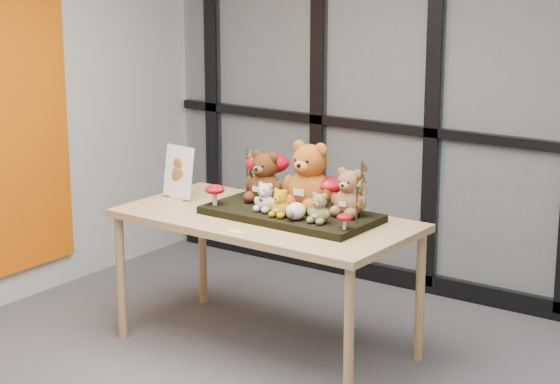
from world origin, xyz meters
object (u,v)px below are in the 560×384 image
Objects in this scene: display_table at (266,228)px; plush_cream_hedgehog at (296,210)px; mushroom_back_right at (330,192)px; bear_beige_small at (320,206)px; bear_tan_back at (350,190)px; sign_holder at (178,174)px; bear_white_bow at (265,195)px; mushroom_front_left at (215,194)px; bear_pooh_yellow at (310,172)px; diorama_tray at (291,214)px; bear_brown_medium at (265,174)px; mushroom_front_right at (345,221)px; bear_small_yellow at (281,201)px; mushroom_back_left at (267,173)px.

plush_cream_hedgehog reaches higher than display_table.
bear_beige_small is at bearing -69.84° from mushroom_back_right.
bear_tan_back is (0.43, 0.16, 0.25)m from display_table.
bear_white_bow is at bearing -0.07° from sign_holder.
plush_cream_hedgehog is 0.80× the size of mushroom_front_left.
mushroom_back_right is at bearing 40.16° from bear_white_bow.
bear_tan_back is 0.15m from mushroom_back_right.
bear_beige_small is (-0.05, -0.21, -0.05)m from bear_tan_back.
plush_cream_hedgehog is 0.27m from mushroom_back_right.
display_table is 0.34m from mushroom_front_left.
sign_holder is at bearing -170.50° from bear_pooh_yellow.
mushroom_front_left is (-0.41, -0.14, 0.08)m from diorama_tray.
plush_cream_hedgehog is (-0.18, -0.23, -0.09)m from bear_tan_back.
mushroom_back_right is at bearing 8.43° from bear_brown_medium.
bear_white_bow is 0.35m from mushroom_back_right.
bear_beige_small is 0.57× the size of sign_holder.
sign_holder is (-0.36, 0.12, 0.04)m from mushroom_front_left.
bear_brown_medium is 1.02× the size of sign_holder.
mushroom_back_right is at bearing 133.39° from mushroom_front_right.
bear_tan_back reaches higher than bear_beige_small.
bear_small_yellow is 0.11m from plush_cream_hedgehog.
sign_holder reaches higher than plush_cream_hedgehog.
bear_white_bow is (0.12, -0.17, -0.07)m from bear_brown_medium.
bear_pooh_yellow reaches higher than mushroom_back_right.
mushroom_back_left is (-0.34, 0.08, -0.07)m from bear_pooh_yellow.
bear_white_bow is 0.88× the size of mushroom_back_right.
bear_brown_medium is (-0.29, -0.01, -0.05)m from bear_pooh_yellow.
bear_small_yellow is 0.54× the size of sign_holder.
bear_brown_medium reaches higher than mushroom_back_right.
bear_white_bow reaches higher than diorama_tray.
plush_cream_hedgehog is at bearing -46.34° from diorama_tray.
bear_brown_medium is 3.53× the size of mushroom_front_right.
bear_tan_back is at bearing 3.08° from bear_brown_medium.
mushroom_back_left is 0.53m from sign_holder.
plush_cream_hedgehog is (0.35, -0.22, -0.11)m from bear_brown_medium.
mushroom_front_right is at bearing -46.61° from mushroom_back_right.
mushroom_back_left is (-0.40, 0.31, 0.09)m from plush_cream_hedgehog.
bear_pooh_yellow reaches higher than mushroom_front_left.
display_table is 5.22× the size of bear_brown_medium.
sign_holder reaches higher than display_table.
bear_small_yellow is 0.80m from sign_holder.
bear_white_bow reaches higher than mushroom_front_right.
mushroom_front_left is at bearing -160.19° from bear_tan_back.
bear_white_bow is at bearing -154.38° from bear_tan_back.
mushroom_front_right is 0.29× the size of sign_holder.
bear_white_bow reaches higher than display_table.
bear_brown_medium is 2.50× the size of mushroom_front_left.
mushroom_back_left is 0.78m from mushroom_front_right.
display_table is 0.40m from mushroom_back_right.
plush_cream_hedgehog is at bearing -98.79° from mushroom_back_right.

